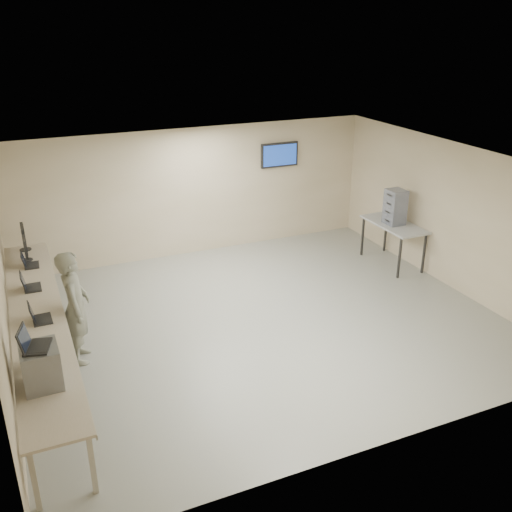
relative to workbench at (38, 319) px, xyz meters
name	(u,v)px	position (x,y,z in m)	size (l,w,h in m)	color
room	(261,244)	(3.62, 0.06, 0.58)	(8.01, 7.01, 2.81)	#A3A593
workbench	(38,319)	(0.00, 0.00, 0.00)	(0.76, 6.00, 0.90)	#C4B19C
equipment_box	(41,366)	(-0.06, -1.85, 0.33)	(0.43, 0.49, 0.51)	gray
laptop_on_box	(32,343)	(-0.12, -1.85, 0.66)	(0.39, 0.43, 0.29)	black
laptop_0	(39,359)	(-0.08, -1.38, 0.14)	(0.28, 0.34, 0.27)	black
laptop_1	(38,317)	(-0.01, -0.21, 0.15)	(0.30, 0.36, 0.28)	black
laptop_2	(29,285)	(-0.06, 0.95, 0.15)	(0.30, 0.36, 0.28)	black
laptop_3	(28,263)	(-0.01, 1.91, 0.14)	(0.29, 0.35, 0.26)	black
monitor_near	(25,247)	(-0.01, 2.22, 0.33)	(0.19, 0.43, 0.42)	black
monitor_far	(23,236)	(-0.01, 2.75, 0.36)	(0.21, 0.48, 0.48)	black
soldier	(76,307)	(0.54, 0.01, 0.07)	(0.66, 0.43, 1.80)	gray
side_table	(394,227)	(7.19, 1.16, 0.02)	(0.71, 1.53, 0.92)	#A8A8A8
storage_bins	(395,207)	(7.17, 1.16, 0.46)	(0.35, 0.39, 0.74)	gray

